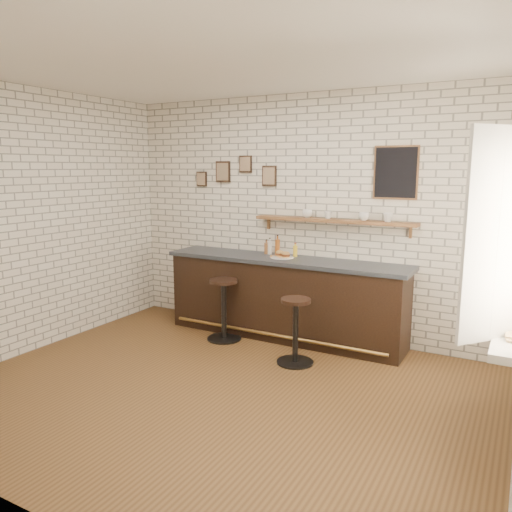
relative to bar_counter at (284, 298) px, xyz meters
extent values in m
plane|color=brown|center=(0.14, -1.70, -0.51)|extent=(5.00, 5.00, 0.00)
cube|color=black|center=(0.00, 0.00, -0.03)|extent=(3.00, 0.58, 0.96)
cube|color=#2D333A|center=(0.00, 0.00, 0.48)|extent=(3.10, 0.62, 0.05)
cylinder|color=olive|center=(0.00, -0.32, -0.39)|extent=(2.79, 0.04, 0.04)
cylinder|color=white|center=(-0.04, 0.00, 0.51)|extent=(0.28, 0.28, 0.01)
cylinder|color=#D2954A|center=(0.02, 0.02, 0.52)|extent=(0.05, 0.05, 0.00)
cylinder|color=#D2954A|center=(0.00, -0.02, 0.52)|extent=(0.05, 0.05, 0.00)
cylinder|color=#D2954A|center=(-0.15, 0.07, 0.52)|extent=(0.06, 0.06, 0.00)
cylinder|color=#D2954A|center=(-0.01, 0.04, 0.52)|extent=(0.06, 0.06, 0.00)
cylinder|color=#D2954A|center=(-0.15, -0.04, 0.52)|extent=(0.06, 0.06, 0.00)
cylinder|color=#D2954A|center=(0.03, 0.01, 0.52)|extent=(0.04, 0.04, 0.00)
cylinder|color=#D2954A|center=(-0.04, -0.06, 0.52)|extent=(0.05, 0.05, 0.00)
cylinder|color=#D2954A|center=(-0.15, -0.07, 0.52)|extent=(0.04, 0.04, 0.00)
cylinder|color=#D2954A|center=(-0.19, 0.01, 0.52)|extent=(0.05, 0.05, 0.00)
cylinder|color=#D2954A|center=(0.02, -0.04, 0.52)|extent=(0.06, 0.06, 0.00)
cylinder|color=#D2954A|center=(-0.15, 0.02, 0.52)|extent=(0.04, 0.04, 0.00)
cylinder|color=brown|center=(-0.34, 0.16, 0.58)|extent=(0.06, 0.06, 0.14)
cylinder|color=brown|center=(-0.34, 0.16, 0.66)|extent=(0.02, 0.02, 0.03)
cylinder|color=black|center=(-0.34, 0.16, 0.69)|extent=(0.02, 0.02, 0.01)
cylinder|color=silver|center=(-0.29, 0.16, 0.58)|extent=(0.05, 0.05, 0.16)
cylinder|color=silver|center=(-0.29, 0.16, 0.68)|extent=(0.02, 0.02, 0.04)
cylinder|color=black|center=(-0.29, 0.16, 0.71)|extent=(0.02, 0.02, 0.01)
cylinder|color=#984C18|center=(-0.18, 0.16, 0.60)|extent=(0.06, 0.06, 0.20)
cylinder|color=#984C18|center=(-0.18, 0.16, 0.73)|extent=(0.02, 0.02, 0.05)
cylinder|color=black|center=(-0.18, 0.16, 0.75)|extent=(0.02, 0.02, 0.01)
cylinder|color=yellow|center=(0.07, 0.16, 0.57)|extent=(0.05, 0.05, 0.14)
cylinder|color=yellow|center=(0.07, 0.16, 0.65)|extent=(0.02, 0.02, 0.03)
cylinder|color=maroon|center=(0.07, 0.16, 0.67)|extent=(0.03, 0.03, 0.01)
cylinder|color=black|center=(-0.61, -0.45, -0.50)|extent=(0.42, 0.42, 0.02)
cylinder|color=black|center=(-0.61, -0.45, -0.14)|extent=(0.06, 0.06, 0.70)
cylinder|color=black|center=(-0.61, -0.45, 0.24)|extent=(0.43, 0.43, 0.04)
cylinder|color=black|center=(0.48, -0.72, -0.50)|extent=(0.40, 0.40, 0.02)
cylinder|color=black|center=(0.48, -0.72, -0.15)|extent=(0.06, 0.06, 0.66)
cylinder|color=black|center=(0.48, -0.72, 0.20)|extent=(0.33, 0.33, 0.04)
cube|color=brown|center=(0.54, 0.20, 0.97)|extent=(2.00, 0.18, 0.04)
cube|color=brown|center=(-0.36, 0.27, 0.89)|extent=(0.03, 0.04, 0.16)
cube|color=brown|center=(1.44, 0.27, 0.89)|extent=(0.03, 0.04, 0.16)
imported|color=white|center=(0.21, 0.20, 1.04)|extent=(0.17, 0.17, 0.10)
imported|color=white|center=(0.47, 0.20, 1.04)|extent=(0.13, 0.13, 0.08)
imported|color=white|center=(0.91, 0.20, 1.04)|extent=(0.14, 0.14, 0.10)
imported|color=white|center=(1.19, 0.20, 1.04)|extent=(0.11, 0.11, 0.10)
cube|color=black|center=(-1.06, 0.28, 1.54)|extent=(0.22, 0.02, 0.28)
cube|color=black|center=(-0.71, 0.28, 1.64)|extent=(0.18, 0.02, 0.22)
cube|color=black|center=(-0.36, 0.28, 1.49)|extent=(0.20, 0.02, 0.26)
cube|color=black|center=(-1.41, 0.28, 1.44)|extent=(0.16, 0.02, 0.20)
cube|color=black|center=(1.24, 0.28, 1.54)|extent=(0.46, 0.02, 0.56)
cube|color=white|center=(2.54, -1.40, 0.39)|extent=(0.20, 1.35, 0.06)
cube|color=white|center=(2.46, -1.70, 1.14)|extent=(0.40, 0.46, 1.46)
cube|color=white|center=(2.46, -1.10, 1.14)|extent=(0.40, 0.46, 1.46)
imported|color=tan|center=(2.52, -1.68, 0.43)|extent=(0.18, 0.23, 0.02)
imported|color=tan|center=(2.52, -1.65, 0.45)|extent=(0.16, 0.22, 0.02)
camera|label=1|loc=(2.60, -5.45, 1.60)|focal=35.00mm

